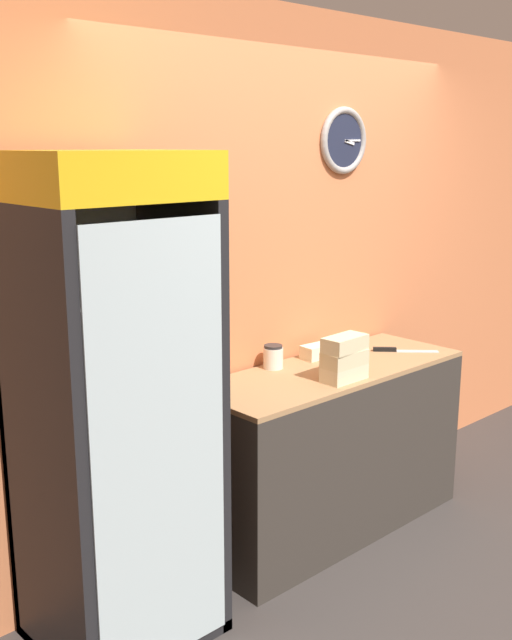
{
  "coord_description": "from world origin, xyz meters",
  "views": [
    {
      "loc": [
        -2.8,
        -1.63,
        2.02
      ],
      "look_at": [
        -0.57,
        0.79,
        1.25
      ],
      "focal_mm": 42.0,
      "sensor_mm": 36.0,
      "label": 1
    }
  ],
  "objects_px": {
    "sandwich_stack_middle": "(344,358)",
    "sandwich_flat_left": "(321,351)",
    "sandwich_stack_top": "(345,344)",
    "beverage_cooler": "(108,388)",
    "chefs_knife": "(396,350)",
    "sandwich_stack_bottom": "(344,373)",
    "condiment_jar": "(273,357)"
  },
  "relations": [
    {
      "from": "sandwich_stack_bottom",
      "to": "sandwich_stack_middle",
      "type": "distance_m",
      "value": 0.07
    },
    {
      "from": "sandwich_stack_bottom",
      "to": "chefs_knife",
      "type": "xyz_separation_m",
      "value": [
        0.62,
        0.15,
        -0.03
      ]
    },
    {
      "from": "sandwich_stack_middle",
      "to": "beverage_cooler",
      "type": "bearing_deg",
      "value": 170.51
    },
    {
      "from": "condiment_jar",
      "to": "sandwich_stack_bottom",
      "type": "bearing_deg",
      "value": -73.71
    },
    {
      "from": "sandwich_stack_top",
      "to": "beverage_cooler",
      "type": "bearing_deg",
      "value": 170.51
    },
    {
      "from": "sandwich_stack_top",
      "to": "sandwich_flat_left",
      "type": "xyz_separation_m",
      "value": [
        0.22,
        0.36,
        -0.15
      ]
    },
    {
      "from": "sandwich_stack_bottom",
      "to": "sandwich_stack_top",
      "type": "xyz_separation_m",
      "value": [
        -0.0,
        0.0,
        0.15
      ]
    },
    {
      "from": "sandwich_flat_left",
      "to": "sandwich_stack_middle",
      "type": "bearing_deg",
      "value": -121.72
    },
    {
      "from": "sandwich_stack_middle",
      "to": "condiment_jar",
      "type": "xyz_separation_m",
      "value": [
        -0.11,
        0.38,
        -0.05
      ]
    },
    {
      "from": "sandwich_stack_bottom",
      "to": "sandwich_flat_left",
      "type": "xyz_separation_m",
      "value": [
        0.22,
        0.36,
        -0.0
      ]
    },
    {
      "from": "sandwich_stack_top",
      "to": "chefs_knife",
      "type": "height_order",
      "value": "sandwich_stack_top"
    },
    {
      "from": "beverage_cooler",
      "to": "sandwich_flat_left",
      "type": "height_order",
      "value": "beverage_cooler"
    },
    {
      "from": "sandwich_stack_bottom",
      "to": "sandwich_flat_left",
      "type": "height_order",
      "value": "sandwich_stack_bottom"
    },
    {
      "from": "sandwich_stack_bottom",
      "to": "sandwich_stack_top",
      "type": "height_order",
      "value": "sandwich_stack_top"
    },
    {
      "from": "sandwich_stack_bottom",
      "to": "chefs_knife",
      "type": "bearing_deg",
      "value": 13.37
    },
    {
      "from": "sandwich_stack_top",
      "to": "sandwich_flat_left",
      "type": "height_order",
      "value": "sandwich_stack_top"
    },
    {
      "from": "sandwich_stack_middle",
      "to": "sandwich_flat_left",
      "type": "bearing_deg",
      "value": 58.28
    },
    {
      "from": "sandwich_stack_middle",
      "to": "chefs_knife",
      "type": "height_order",
      "value": "sandwich_stack_middle"
    },
    {
      "from": "beverage_cooler",
      "to": "chefs_knife",
      "type": "height_order",
      "value": "beverage_cooler"
    },
    {
      "from": "sandwich_stack_bottom",
      "to": "condiment_jar",
      "type": "relative_size",
      "value": 1.91
    },
    {
      "from": "sandwich_stack_bottom",
      "to": "sandwich_stack_middle",
      "type": "xyz_separation_m",
      "value": [
        0.0,
        0.0,
        0.07
      ]
    },
    {
      "from": "sandwich_flat_left",
      "to": "condiment_jar",
      "type": "height_order",
      "value": "condiment_jar"
    },
    {
      "from": "beverage_cooler",
      "to": "sandwich_stack_top",
      "type": "relative_size",
      "value": 8.35
    },
    {
      "from": "chefs_knife",
      "to": "sandwich_flat_left",
      "type": "bearing_deg",
      "value": 152.03
    },
    {
      "from": "sandwich_stack_top",
      "to": "condiment_jar",
      "type": "bearing_deg",
      "value": 106.29
    },
    {
      "from": "sandwich_stack_bottom",
      "to": "sandwich_flat_left",
      "type": "relative_size",
      "value": 1.02
    },
    {
      "from": "sandwich_stack_top",
      "to": "chefs_knife",
      "type": "bearing_deg",
      "value": 13.37
    },
    {
      "from": "sandwich_stack_bottom",
      "to": "condiment_jar",
      "type": "height_order",
      "value": "condiment_jar"
    },
    {
      "from": "condiment_jar",
      "to": "sandwich_flat_left",
      "type": "bearing_deg",
      "value": -4.49
    },
    {
      "from": "beverage_cooler",
      "to": "sandwich_stack_top",
      "type": "bearing_deg",
      "value": -9.49
    },
    {
      "from": "sandwich_stack_middle",
      "to": "sandwich_stack_top",
      "type": "height_order",
      "value": "sandwich_stack_top"
    },
    {
      "from": "chefs_knife",
      "to": "sandwich_stack_top",
      "type": "bearing_deg",
      "value": -166.63
    }
  ]
}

